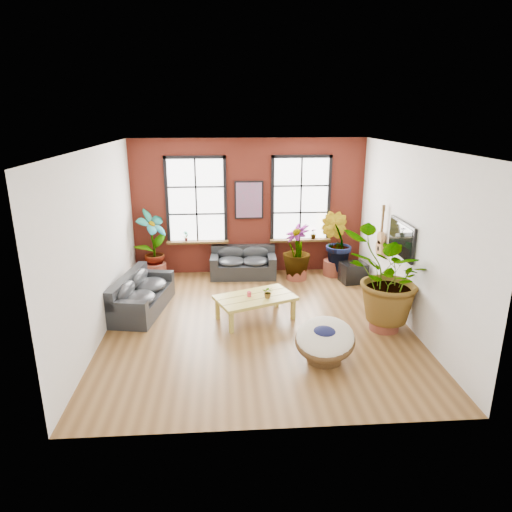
{
  "coord_description": "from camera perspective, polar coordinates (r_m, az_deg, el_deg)",
  "views": [
    {
      "loc": [
        -0.63,
        -8.41,
        4.09
      ],
      "look_at": [
        0.0,
        0.6,
        1.25
      ],
      "focal_mm": 32.0,
      "sensor_mm": 36.0,
      "label": 1
    }
  ],
  "objects": [
    {
      "name": "room",
      "position": [
        8.9,
        0.21,
        2.17
      ],
      "size": [
        6.04,
        6.54,
        3.54
      ],
      "color": "brown",
      "rests_on": "ground"
    },
    {
      "name": "sofa_back",
      "position": [
        11.88,
        -1.61,
        -0.9
      ],
      "size": [
        1.71,
        0.88,
        0.77
      ],
      "rotation": [
        0.0,
        0.0,
        -0.04
      ],
      "color": "black",
      "rests_on": "ground"
    },
    {
      "name": "sofa_left",
      "position": [
        10.12,
        -14.27,
        -4.75
      ],
      "size": [
        1.17,
        2.11,
        0.79
      ],
      "rotation": [
        0.0,
        0.0,
        1.39
      ],
      "color": "black",
      "rests_on": "ground"
    },
    {
      "name": "coffee_table",
      "position": [
        9.39,
        -0.1,
        -5.4
      ],
      "size": [
        1.79,
        1.42,
        0.6
      ],
      "rotation": [
        0.0,
        0.0,
        0.39
      ],
      "color": "#B1A33F",
      "rests_on": "ground"
    },
    {
      "name": "papasan_chair",
      "position": [
        7.98,
        8.61,
        -10.34
      ],
      "size": [
        1.35,
        1.35,
        0.77
      ],
      "rotation": [
        0.0,
        0.0,
        -0.42
      ],
      "color": "#4F361C",
      "rests_on": "ground"
    },
    {
      "name": "poster",
      "position": [
        11.8,
        -0.89,
        7.01
      ],
      "size": [
        0.74,
        0.06,
        0.98
      ],
      "color": "black",
      "rests_on": "room"
    },
    {
      "name": "tv_wall_unit",
      "position": [
        10.02,
        16.99,
        1.94
      ],
      "size": [
        0.13,
        1.86,
        1.2
      ],
      "color": "black",
      "rests_on": "room"
    },
    {
      "name": "media_box",
      "position": [
        11.73,
        12.05,
        -2.04
      ],
      "size": [
        0.68,
        0.6,
        0.51
      ],
      "rotation": [
        0.0,
        0.0,
        0.17
      ],
      "color": "black",
      "rests_on": "ground"
    },
    {
      "name": "pot_back_left",
      "position": [
        12.03,
        -12.42,
        -1.84
      ],
      "size": [
        0.7,
        0.7,
        0.4
      ],
      "rotation": [
        0.0,
        0.0,
        0.35
      ],
      "color": "brown",
      "rests_on": "ground"
    },
    {
      "name": "pot_back_right",
      "position": [
        12.17,
        9.7,
        -1.43
      ],
      "size": [
        0.69,
        0.69,
        0.4
      ],
      "rotation": [
        0.0,
        0.0,
        -0.28
      ],
      "color": "brown",
      "rests_on": "ground"
    },
    {
      "name": "pot_right_wall",
      "position": [
        9.4,
        15.76,
        -7.61
      ],
      "size": [
        0.75,
        0.75,
        0.42
      ],
      "rotation": [
        0.0,
        0.0,
        -0.39
      ],
      "color": "brown",
      "rests_on": "ground"
    },
    {
      "name": "pot_mid",
      "position": [
        11.76,
        5.09,
        -1.98
      ],
      "size": [
        0.61,
        0.61,
        0.38
      ],
      "rotation": [
        0.0,
        0.0,
        0.18
      ],
      "color": "brown",
      "rests_on": "ground"
    },
    {
      "name": "floor_plant_back_left",
      "position": [
        11.82,
        -12.76,
        1.74
      ],
      "size": [
        0.99,
        1.05,
        1.65
      ],
      "primitive_type": "imported",
      "rotation": [
        0.0,
        0.0,
        0.92
      ],
      "color": "#124715",
      "rests_on": "ground"
    },
    {
      "name": "floor_plant_back_right",
      "position": [
        11.97,
        9.96,
        1.73
      ],
      "size": [
        1.06,
        1.04,
        1.5
      ],
      "primitive_type": "imported",
      "rotation": [
        0.0,
        0.0,
        2.45
      ],
      "color": "#124715",
      "rests_on": "ground"
    },
    {
      "name": "floor_plant_right_wall",
      "position": [
        9.06,
        16.25,
        -2.64
      ],
      "size": [
        2.18,
        2.11,
        1.85
      ],
      "primitive_type": "imported",
      "rotation": [
        0.0,
        0.0,
        3.7
      ],
      "color": "#124715",
      "rests_on": "ground"
    },
    {
      "name": "floor_plant_mid",
      "position": [
        11.57,
        5.09,
        0.8
      ],
      "size": [
        0.94,
        0.94,
        1.29
      ],
      "primitive_type": "imported",
      "rotation": [
        0.0,
        0.0,
        5.1
      ],
      "color": "#124715",
      "rests_on": "ground"
    },
    {
      "name": "table_plant",
      "position": [
        9.25,
        1.52,
        -4.54
      ],
      "size": [
        0.26,
        0.24,
        0.25
      ],
      "primitive_type": "imported",
      "rotation": [
        0.0,
        0.0,
        -0.25
      ],
      "color": "#124715",
      "rests_on": "coffee_table"
    },
    {
      "name": "sill_plant_left",
      "position": [
        11.98,
        -8.76,
        2.48
      ],
      "size": [
        0.17,
        0.17,
        0.27
      ],
      "primitive_type": "imported",
      "rotation": [
        0.0,
        0.0,
        0.79
      ],
      "color": "#124715",
      "rests_on": "room"
    },
    {
      "name": "sill_plant_right",
      "position": [
        12.16,
        7.18,
        2.77
      ],
      "size": [
        0.19,
        0.19,
        0.27
      ],
      "primitive_type": "imported",
      "rotation": [
        0.0,
        0.0,
        3.49
      ],
      "color": "#124715",
      "rests_on": "room"
    }
  ]
}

